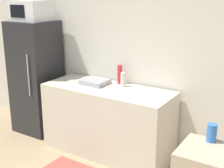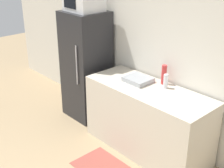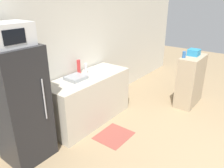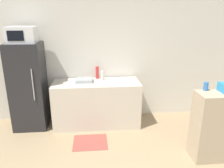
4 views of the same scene
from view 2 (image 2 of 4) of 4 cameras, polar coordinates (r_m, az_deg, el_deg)
name	(u,v)px [view 2 (image 2 of 4)]	position (r m, az deg, el deg)	size (l,w,h in m)	color
wall_back	(178,53)	(4.01, 11.97, 5.52)	(8.00, 0.06, 2.60)	silver
refrigerator	(86,66)	(4.85, -4.74, 3.35)	(0.62, 0.60, 1.68)	#232326
microwave	(84,1)	(4.60, -5.17, 14.90)	(0.50, 0.43, 0.29)	white
counter	(147,120)	(4.13, 6.44, -6.51)	(1.70, 0.67, 0.90)	beige
sink_basin	(138,80)	(4.10, 4.82, 0.82)	(0.33, 0.30, 0.06)	#9EA3A8
bottle_tall	(164,75)	(4.04, 9.48, 1.70)	(0.07, 0.07, 0.25)	red
bottle_short	(166,81)	(3.93, 9.79, 0.50)	(0.06, 0.06, 0.18)	silver
kitchen_rug	(100,165)	(4.05, -2.22, -14.64)	(0.60, 0.52, 0.01)	#99473D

